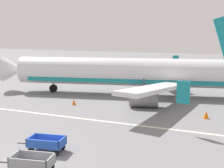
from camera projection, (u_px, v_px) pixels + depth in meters
ground_plane at (41, 154)px, 21.33m from camera, size 220.00×220.00×0.00m
apron_stripe at (96, 120)px, 29.49m from camera, size 120.00×0.36×0.01m
airplane at (134, 73)px, 40.99m from camera, size 37.40×30.24×11.34m
baggage_cart_nearest at (32, 163)px, 18.48m from camera, size 3.63×1.83×1.07m
baggage_cart_second_in_row at (46, 143)px, 21.67m from camera, size 3.62×1.78×1.07m
traffic_cone_near_plane at (55, 139)px, 23.30m from camera, size 0.55×0.55×0.72m
traffic_cone_mid_apron at (206, 115)px, 30.09m from camera, size 0.57×0.57×0.75m
traffic_cone_by_carts at (74, 102)px, 35.80m from camera, size 0.50×0.50×0.65m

